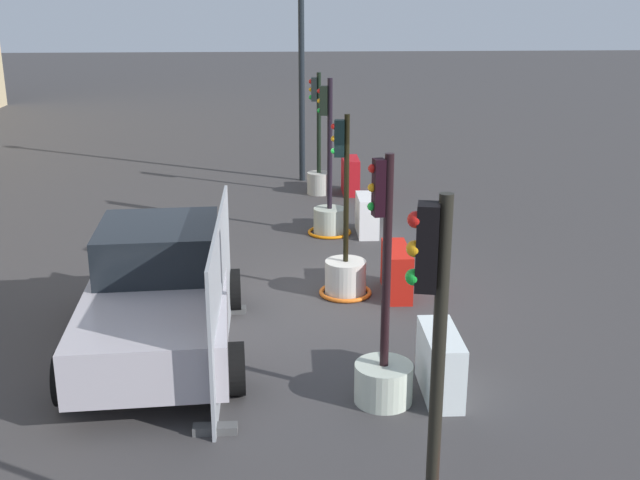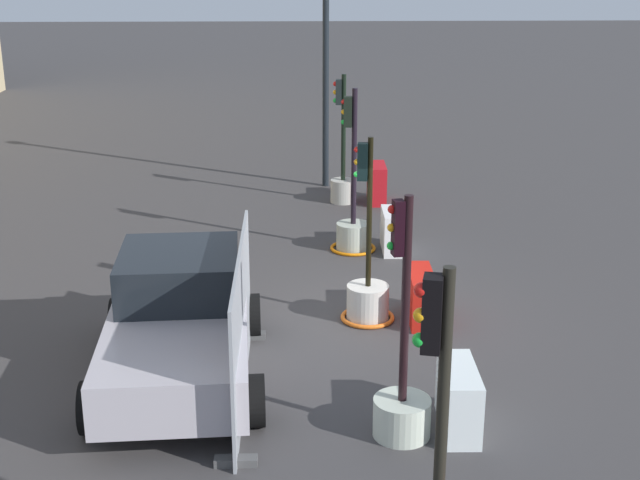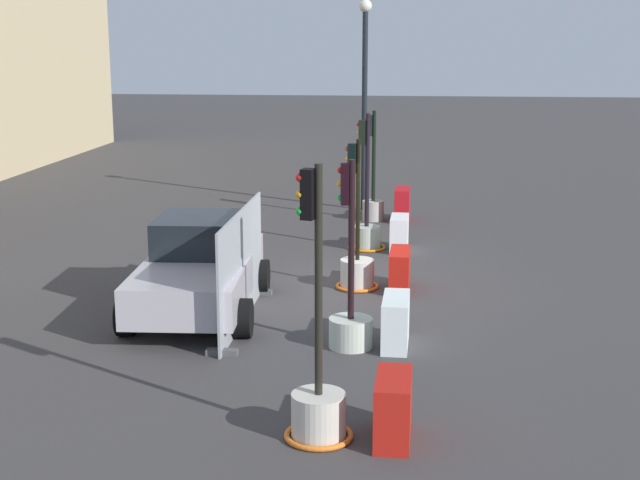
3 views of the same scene
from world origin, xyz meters
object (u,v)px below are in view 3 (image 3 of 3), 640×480
(traffic_light_4, at_px, (373,198))
(construction_barrier_2, at_px, (400,270))
(construction_barrier_3, at_px, (399,233))
(traffic_light_1, at_px, (350,316))
(construction_barrier_4, at_px, (402,205))
(car_silver_hatchback, at_px, (200,267))
(construction_barrier_0, at_px, (393,409))
(traffic_light_3, at_px, (366,229))
(traffic_light_0, at_px, (318,398))
(traffic_light_2, at_px, (357,267))
(construction_barrier_1, at_px, (396,322))
(street_lamp_post, at_px, (365,86))

(traffic_light_4, height_order, construction_barrier_2, traffic_light_4)
(construction_barrier_2, bearing_deg, construction_barrier_3, 1.21)
(traffic_light_1, height_order, construction_barrier_3, traffic_light_1)
(construction_barrier_2, bearing_deg, construction_barrier_4, 0.50)
(construction_barrier_3, height_order, car_silver_hatchback, car_silver_hatchback)
(construction_barrier_0, distance_m, construction_barrier_3, 10.26)
(traffic_light_3, bearing_deg, traffic_light_1, -178.99)
(construction_barrier_2, bearing_deg, traffic_light_4, 7.10)
(construction_barrier_2, height_order, car_silver_hatchback, car_silver_hatchback)
(traffic_light_0, relative_size, construction_barrier_3, 3.45)
(traffic_light_0, relative_size, construction_barrier_4, 3.43)
(construction_barrier_2, bearing_deg, traffic_light_3, 13.76)
(traffic_light_0, relative_size, construction_barrier_2, 2.98)
(traffic_light_4, relative_size, construction_barrier_2, 2.57)
(traffic_light_2, relative_size, construction_barrier_0, 2.86)
(traffic_light_2, bearing_deg, construction_barrier_1, -166.05)
(car_silver_hatchback, bearing_deg, traffic_light_4, -17.51)
(traffic_light_4, bearing_deg, traffic_light_3, -179.84)
(traffic_light_3, height_order, construction_barrier_1, traffic_light_3)
(construction_barrier_4, relative_size, car_silver_hatchback, 0.23)
(traffic_light_3, distance_m, construction_barrier_2, 3.56)
(traffic_light_0, relative_size, traffic_light_3, 1.08)
(construction_barrier_3, bearing_deg, traffic_light_0, 175.52)
(traffic_light_1, height_order, street_lamp_post, street_lamp_post)
(traffic_light_3, relative_size, construction_barrier_2, 2.75)
(traffic_light_1, xyz_separation_m, construction_barrier_0, (-3.37, -0.77, -0.11))
(traffic_light_4, height_order, construction_barrier_1, traffic_light_4)
(construction_barrier_4, distance_m, car_silver_hatchback, 9.37)
(traffic_light_3, bearing_deg, construction_barrier_1, -172.95)
(traffic_light_1, relative_size, traffic_light_4, 1.02)
(car_silver_hatchback, bearing_deg, traffic_light_1, -121.00)
(construction_barrier_1, relative_size, construction_barrier_2, 0.97)
(traffic_light_2, height_order, construction_barrier_1, traffic_light_2)
(construction_barrier_0, distance_m, construction_barrier_2, 6.88)
(traffic_light_1, height_order, construction_barrier_1, traffic_light_1)
(traffic_light_3, relative_size, street_lamp_post, 0.54)
(traffic_light_4, distance_m, construction_barrier_1, 10.28)
(traffic_light_3, bearing_deg, construction_barrier_4, -12.94)
(traffic_light_4, bearing_deg, construction_barrier_3, -167.34)
(construction_barrier_0, bearing_deg, construction_barrier_3, 0.67)
(construction_barrier_4, bearing_deg, traffic_light_0, 176.61)
(car_silver_hatchback, bearing_deg, construction_barrier_1, -113.79)
(traffic_light_1, relative_size, construction_barrier_4, 3.03)
(construction_barrier_3, height_order, street_lamp_post, street_lamp_post)
(traffic_light_4, distance_m, construction_barrier_2, 6.93)
(traffic_light_0, distance_m, traffic_light_4, 13.81)
(car_silver_hatchback, bearing_deg, construction_barrier_0, -144.45)
(car_silver_hatchback, bearing_deg, construction_barrier_3, -34.26)
(traffic_light_3, height_order, traffic_light_4, traffic_light_3)
(traffic_light_2, distance_m, construction_barrier_3, 3.44)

